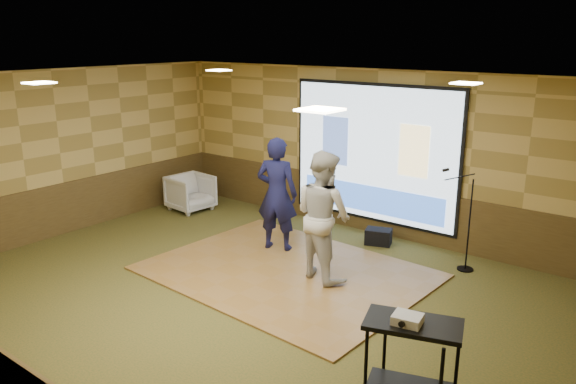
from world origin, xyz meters
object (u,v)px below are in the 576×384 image
Objects in this scene: mic_stand at (464,239)px; player_right at (323,215)px; projector at (408,319)px; player_left at (277,194)px; banquet_chair at (191,193)px; projector_screen at (373,155)px; dance_floor at (286,272)px; duffel_bag at (378,237)px; av_table at (412,349)px.

player_right is at bearing -140.93° from mic_stand.
player_left is at bearing 134.94° from projector.
player_right is 4.33m from banquet_chair.
projector_screen is 2.84m from dance_floor.
mic_stand is at bearing 92.95° from projector.
projector is (2.39, -2.11, 0.00)m from player_right.
player_right is at bearing 139.26° from player_left.
duffel_bag is at bearing -75.49° from banquet_chair.
player_left is 1.37m from player_right.
player_left is 4.50m from av_table.
projector_screen reaches higher than player_left.
av_table is at bearing -84.05° from mic_stand.
av_table is 4.58m from duffel_bag.
projector_screen is 2.32m from mic_stand.
av_table is 1.16× the size of banquet_chair.
projector_screen is at bearing 155.57° from mic_stand.
mic_stand reaches higher than banquet_chair.
projector is 7.31m from banquet_chair.
projector reaches higher than av_table.
player_left is at bearing -165.42° from mic_stand.
dance_floor is at bearing 34.16° from player_right.
projector_screen is 12.46× the size of projector.
duffel_bag is (-0.02, 1.79, -0.86)m from player_right.
player_left reaches higher than dance_floor.
dance_floor is 2.12× the size of player_left.
player_left reaches higher than duffel_bag.
player_left is 2.34× the size of banquet_chair.
player_right is 7.30× the size of projector.
mic_stand is (-0.83, 3.75, -0.51)m from projector.
projector is (3.66, -2.61, 0.01)m from player_left.
projector_screen reaches higher than player_right.
duffel_bag is at bearing -47.12° from projector_screen.
av_table is 3.59× the size of projector.
projector is (2.84, -4.36, -0.47)m from projector_screen.
mic_stand is (1.56, 1.63, -0.51)m from player_right.
mic_stand reaches higher than av_table.
projector_screen is 5.24m from av_table.
projector_screen is at bearing 123.72° from av_table.
player_left is at bearing 145.39° from av_table.
duffel_bag is at bearing -73.21° from player_right.
dance_floor is at bearing -146.58° from mic_stand.
banquet_chair reaches higher than duffel_bag.
duffel_bag is (-2.41, 3.90, -0.86)m from projector.
player_right is 3.19m from projector.
projector_screen is 0.81× the size of dance_floor.
dance_floor is 15.38× the size of projector.
dance_floor is 3.83m from banquet_chair.
duffel_bag is (4.10, 0.63, -0.24)m from banquet_chair.
player_right is 4.37× the size of duffel_bag.
banquet_chair is 1.85× the size of duffel_bag.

